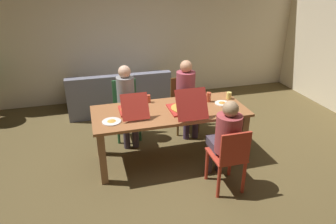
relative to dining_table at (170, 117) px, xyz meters
name	(u,v)px	position (x,y,z in m)	size (l,w,h in m)	color
ground_plane	(170,157)	(0.00, 0.00, -0.67)	(20.00, 20.00, 0.00)	brown
back_wall	(135,29)	(0.00, 2.63, 0.80)	(7.32, 0.12, 2.93)	beige
dining_table	(170,117)	(0.00, 0.00, 0.00)	(2.16, 0.89, 0.78)	#965C34
chair_0	(229,158)	(0.50, -0.92, -0.19)	(0.40, 0.44, 0.88)	#B13524
person_0	(225,136)	(0.50, -0.77, 0.03)	(0.31, 0.54, 1.19)	#433845
chair_1	(126,107)	(-0.51, 0.86, -0.15)	(0.41, 0.39, 0.96)	#2E693C
person_1	(127,99)	(-0.51, 0.70, 0.05)	(0.28, 0.53, 1.25)	#413646
chair_2	(184,100)	(0.50, 0.88, -0.15)	(0.42, 0.43, 0.90)	brown
person_2	(187,92)	(0.50, 0.73, 0.06)	(0.32, 0.53, 1.25)	#412F4C
pizza_box_0	(133,109)	(-0.52, 0.06, 0.16)	(0.36, 0.54, 0.33)	#B42D22
pizza_box_1	(186,108)	(0.20, -0.11, 0.17)	(0.42, 0.62, 0.40)	#B02B23
plate_0	(112,121)	(-0.83, -0.16, 0.12)	(0.25, 0.25, 0.03)	white
plate_1	(222,103)	(0.81, 0.01, 0.12)	(0.22, 0.22, 0.03)	white
drinking_glass_0	(148,99)	(-0.23, 0.35, 0.17)	(0.06, 0.06, 0.12)	#B1452F
drinking_glass_1	(229,96)	(0.98, 0.16, 0.17)	(0.08, 0.08, 0.10)	#DEC761
drinking_glass_2	(209,97)	(0.64, 0.14, 0.19)	(0.07, 0.07, 0.14)	#B7482E
drinking_glass_3	(197,94)	(0.52, 0.30, 0.18)	(0.08, 0.08, 0.13)	silver
couch	(119,96)	(-0.50, 1.97, -0.37)	(1.95, 0.85, 0.81)	slate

